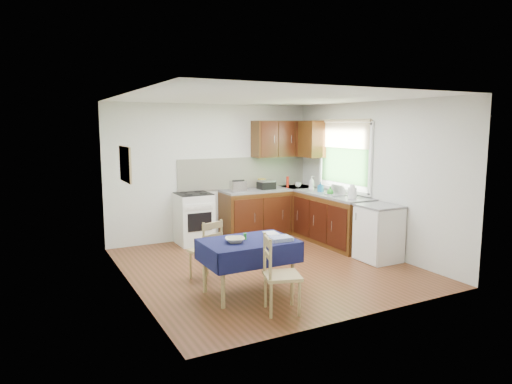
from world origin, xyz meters
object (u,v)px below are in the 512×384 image
dish_rack (338,194)px  chair_near (278,272)px  sandwich_press (266,185)px  dining_table (248,248)px  toaster (238,186)px  chair_far (207,248)px  kettle (352,192)px

dish_rack → chair_near: bearing=-149.0°
chair_near → sandwich_press: size_ratio=3.04×
dining_table → dish_rack: dish_rack is taller
dish_rack → toaster: bearing=129.8°
chair_far → kettle: kettle is taller
chair_far → kettle: (2.70, 0.25, 0.56)m
chair_far → toaster: bearing=-142.7°
dining_table → dish_rack: bearing=50.3°
dining_table → chair_near: size_ratio=1.28×
chair_near → toaster: size_ratio=3.13×
toaster → sandwich_press: bearing=23.7°
chair_far → toaster: toaster is taller
toaster → kettle: bearing=-32.8°
chair_far → chair_near: 1.44m
dining_table → kettle: bearing=42.7°
chair_near → dish_rack: (2.42, 2.06, 0.45)m
chair_far → dining_table: bearing=93.0°
chair_far → sandwich_press: bearing=-152.4°
chair_near → sandwich_press: 3.76m
sandwich_press → toaster: bearing=167.3°
toaster → dish_rack: bearing=-23.8°
dining_table → chair_far: chair_far is taller
toaster → dish_rack: size_ratio=0.73×
sandwich_press → kettle: kettle is taller
chair_far → sandwich_press: 2.80m
dining_table → dish_rack: (2.46, 1.39, 0.34)m
chair_far → chair_near: bearing=85.3°
dining_table → chair_far: (-0.26, 0.73, -0.14)m
dining_table → toaster: toaster is taller
chair_far → toaster: (1.34, 1.84, 0.56)m
toaster → dish_rack: toaster is taller
chair_near → dish_rack: size_ratio=2.30×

